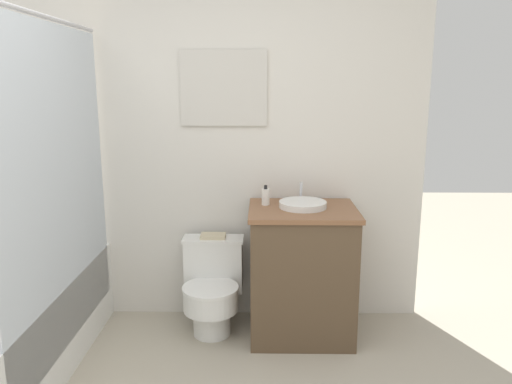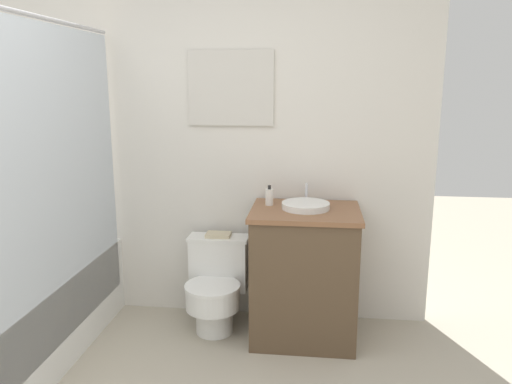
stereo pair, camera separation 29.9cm
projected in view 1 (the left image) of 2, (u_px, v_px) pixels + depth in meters
The scene contains 7 objects.
wall_back at pixel (177, 141), 3.41m from camera, with size 3.39×0.07×2.50m.
shower_area at pixel (13, 322), 2.85m from camera, with size 0.70×1.55×1.98m.
toilet at pixel (212, 287), 3.34m from camera, with size 0.41×0.50×0.61m.
vanity at pixel (302, 272), 3.26m from camera, with size 0.69×0.57×0.86m.
sink at pixel (303, 204), 3.19m from camera, with size 0.30×0.34×0.13m.
soap_bottle at pixel (266, 197), 3.24m from camera, with size 0.05×0.05×0.13m.
book_on_tank at pixel (213, 236), 3.39m from camera, with size 0.17×0.12×0.02m.
Camera 1 is at (0.60, -1.49, 1.64)m, focal length 35.00 mm.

